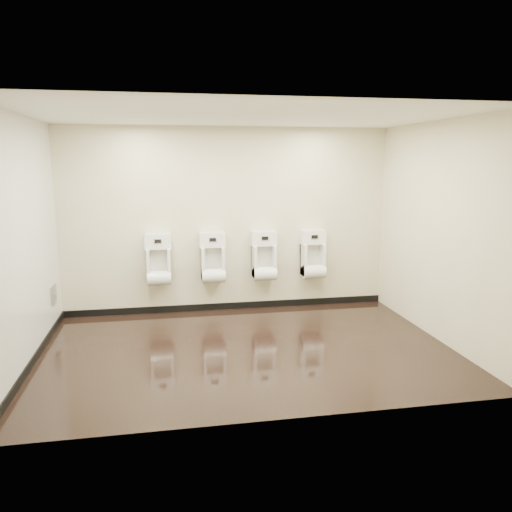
{
  "coord_description": "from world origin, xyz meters",
  "views": [
    {
      "loc": [
        -0.96,
        -5.77,
        2.29
      ],
      "look_at": [
        0.21,
        0.55,
        1.06
      ],
      "focal_mm": 35.0,
      "sensor_mm": 36.0,
      "label": 1
    }
  ],
  "objects_px": {
    "urinal_0": "(159,263)",
    "urinal_2": "(264,259)",
    "urinal_3": "(313,258)",
    "urinal_1": "(213,261)",
    "access_panel": "(54,294)"
  },
  "relations": [
    {
      "from": "access_panel",
      "to": "urinal_2",
      "type": "relative_size",
      "value": 0.34
    },
    {
      "from": "urinal_0",
      "to": "urinal_3",
      "type": "relative_size",
      "value": 1.0
    },
    {
      "from": "urinal_1",
      "to": "urinal_2",
      "type": "relative_size",
      "value": 1.0
    },
    {
      "from": "access_panel",
      "to": "urinal_0",
      "type": "height_order",
      "value": "urinal_0"
    },
    {
      "from": "urinal_0",
      "to": "urinal_1",
      "type": "bearing_deg",
      "value": 0.0
    },
    {
      "from": "urinal_3",
      "to": "access_panel",
      "type": "bearing_deg",
      "value": -173.72
    },
    {
      "from": "urinal_1",
      "to": "access_panel",
      "type": "bearing_deg",
      "value": -169.34
    },
    {
      "from": "urinal_0",
      "to": "urinal_2",
      "type": "bearing_deg",
      "value": 0.0
    },
    {
      "from": "urinal_0",
      "to": "urinal_1",
      "type": "distance_m",
      "value": 0.8
    },
    {
      "from": "urinal_0",
      "to": "urinal_3",
      "type": "distance_m",
      "value": 2.38
    },
    {
      "from": "urinal_0",
      "to": "urinal_1",
      "type": "xyz_separation_m",
      "value": [
        0.8,
        0.0,
        0.0
      ]
    },
    {
      "from": "access_panel",
      "to": "urinal_2",
      "type": "xyz_separation_m",
      "value": [
        3.02,
        0.42,
        0.3
      ]
    },
    {
      "from": "urinal_0",
      "to": "urinal_2",
      "type": "distance_m",
      "value": 1.6
    },
    {
      "from": "urinal_1",
      "to": "urinal_3",
      "type": "relative_size",
      "value": 1.0
    },
    {
      "from": "urinal_0",
      "to": "urinal_2",
      "type": "relative_size",
      "value": 1.0
    }
  ]
}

